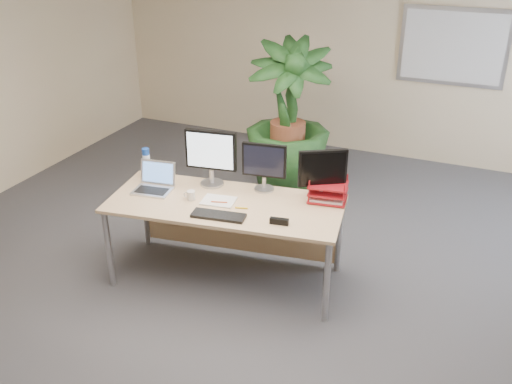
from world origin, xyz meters
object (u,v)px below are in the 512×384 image
at_px(desk, 230,213).
at_px(monitor_left, 211,154).
at_px(laptop, 155,183).
at_px(monitor_right, 264,164).
at_px(floor_plant, 288,137).

distance_m(desk, monitor_left, 0.55).
height_order(desk, laptop, laptop).
distance_m(desk, monitor_right, 0.54).
bearing_deg(floor_plant, monitor_left, -96.73).
xyz_separation_m(floor_plant, monitor_right, (0.30, -1.43, 0.28)).
relative_size(desk, monitor_right, 4.81).
bearing_deg(monitor_right, desk, -132.95).
relative_size(monitor_left, monitor_right, 1.18).
distance_m(floor_plant, monitor_left, 1.57).
height_order(monitor_right, laptop, monitor_right).
bearing_deg(desk, monitor_right, 47.05).
xyz_separation_m(desk, monitor_right, (0.23, 0.25, 0.42)).
height_order(floor_plant, monitor_right, floor_plant).
relative_size(floor_plant, laptop, 4.03).
height_order(desk, monitor_right, monitor_right).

